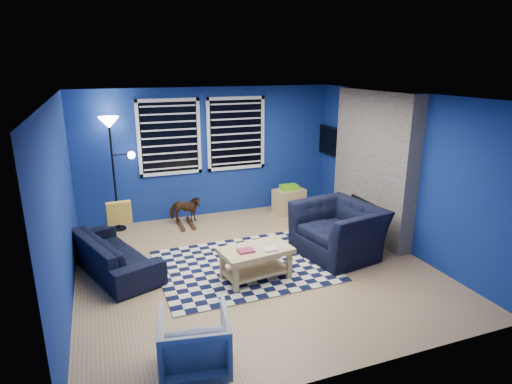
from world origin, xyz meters
The scene contains 18 objects.
floor centered at (0.00, 0.00, 0.00)m, with size 5.00×5.00×0.00m, color tan.
ceiling centered at (0.00, 0.00, 2.50)m, with size 5.00×5.00×0.00m, color white.
wall_back centered at (0.00, 2.50, 1.25)m, with size 5.00×5.00×0.00m, color navy.
wall_left centered at (-2.50, 0.00, 1.25)m, with size 5.00×5.00×0.00m, color navy.
wall_right centered at (2.50, 0.00, 1.25)m, with size 5.00×5.00×0.00m, color navy.
fireplace centered at (2.36, 0.50, 1.20)m, with size 0.65×2.00×2.50m.
window_left centered at (-0.75, 2.46, 1.60)m, with size 1.17×0.06×1.42m.
window_right centered at (0.55, 2.46, 1.60)m, with size 1.17×0.06×1.42m.
tv centered at (2.45, 2.00, 1.40)m, with size 0.07×1.00×0.58m.
rug centered at (-0.14, 0.04, 0.01)m, with size 2.50×2.00×0.02m, color black.
sofa centered at (-1.96, 0.58, 0.27)m, with size 0.73×1.86×0.54m, color black.
armchair_big centered at (1.39, -0.08, 0.40)m, with size 1.09×1.25×0.81m, color black.
armchair_bent centered at (-1.32, -1.94, 0.31)m, with size 0.67×0.69×0.63m, color gray.
rocking_horse centered at (-0.61, 2.01, 0.32)m, with size 0.60×0.27×0.51m, color #432315.
coffee_table centered at (-0.11, -0.40, 0.34)m, with size 1.04×0.69×0.48m.
cabinet centered at (1.50, 1.99, 0.26)m, with size 0.66×0.50×0.58m.
floor_lamp centered at (-1.77, 2.25, 1.68)m, with size 0.56×0.34×2.05m.
throw_pillow centered at (-1.81, 1.05, 0.72)m, with size 0.37×0.11×0.35m, color gold.
Camera 1 is at (-2.00, -5.48, 2.90)m, focal length 30.00 mm.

